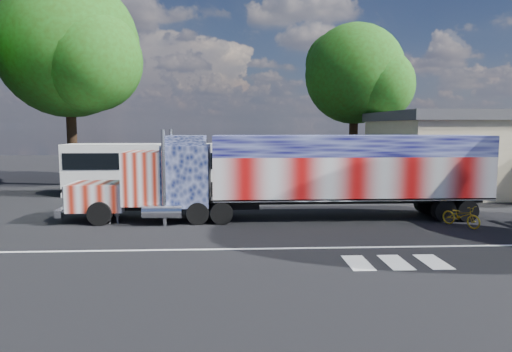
{
  "coord_description": "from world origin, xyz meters",
  "views": [
    {
      "loc": [
        -1.08,
        -18.48,
        4.25
      ],
      "look_at": [
        0.0,
        3.0,
        1.9
      ],
      "focal_mm": 32.0,
      "sensor_mm": 36.0,
      "label": 1
    }
  ],
  "objects_px": {
    "coach_bus": "(155,168)",
    "tree_ne_a": "(357,75)",
    "woman": "(114,203)",
    "bicycle": "(461,216)",
    "tree_nw_a": "(70,48)",
    "semi_truck": "(299,173)"
  },
  "relations": [
    {
      "from": "coach_bus",
      "to": "tree_ne_a",
      "type": "distance_m",
      "value": 18.22
    },
    {
      "from": "woman",
      "to": "bicycle",
      "type": "xyz_separation_m",
      "value": [
        14.92,
        -1.37,
        -0.43
      ]
    },
    {
      "from": "coach_bus",
      "to": "tree_nw_a",
      "type": "distance_m",
      "value": 11.56
    },
    {
      "from": "woman",
      "to": "semi_truck",
      "type": "bearing_deg",
      "value": -8.07
    },
    {
      "from": "semi_truck",
      "to": "coach_bus",
      "type": "relative_size",
      "value": 1.78
    },
    {
      "from": "woman",
      "to": "tree_ne_a",
      "type": "height_order",
      "value": "tree_ne_a"
    },
    {
      "from": "tree_nw_a",
      "to": "tree_ne_a",
      "type": "bearing_deg",
      "value": 8.61
    },
    {
      "from": "semi_truck",
      "to": "tree_ne_a",
      "type": "relative_size",
      "value": 1.55
    },
    {
      "from": "semi_truck",
      "to": "bicycle",
      "type": "bearing_deg",
      "value": -16.98
    },
    {
      "from": "bicycle",
      "to": "tree_nw_a",
      "type": "bearing_deg",
      "value": 115.07
    },
    {
      "from": "woman",
      "to": "tree_nw_a",
      "type": "bearing_deg",
      "value": 101.86
    },
    {
      "from": "coach_bus",
      "to": "woman",
      "type": "distance_m",
      "value": 8.71
    },
    {
      "from": "coach_bus",
      "to": "tree_nw_a",
      "type": "bearing_deg",
      "value": 143.19
    },
    {
      "from": "bicycle",
      "to": "tree_nw_a",
      "type": "xyz_separation_m",
      "value": [
        -21.13,
        14.96,
        9.32
      ]
    },
    {
      "from": "bicycle",
      "to": "woman",
      "type": "bearing_deg",
      "value": 145.11
    },
    {
      "from": "semi_truck",
      "to": "tree_nw_a",
      "type": "height_order",
      "value": "tree_nw_a"
    },
    {
      "from": "coach_bus",
      "to": "tree_ne_a",
      "type": "bearing_deg",
      "value": 28.8
    },
    {
      "from": "tree_ne_a",
      "to": "semi_truck",
      "type": "bearing_deg",
      "value": -113.29
    },
    {
      "from": "tree_nw_a",
      "to": "semi_truck",
      "type": "bearing_deg",
      "value": -41.81
    },
    {
      "from": "woman",
      "to": "tree_nw_a",
      "type": "distance_m",
      "value": 17.39
    },
    {
      "from": "coach_bus",
      "to": "tree_nw_a",
      "type": "xyz_separation_m",
      "value": [
        -6.57,
        4.92,
        8.14
      ]
    },
    {
      "from": "coach_bus",
      "to": "tree_ne_a",
      "type": "height_order",
      "value": "tree_ne_a"
    }
  ]
}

